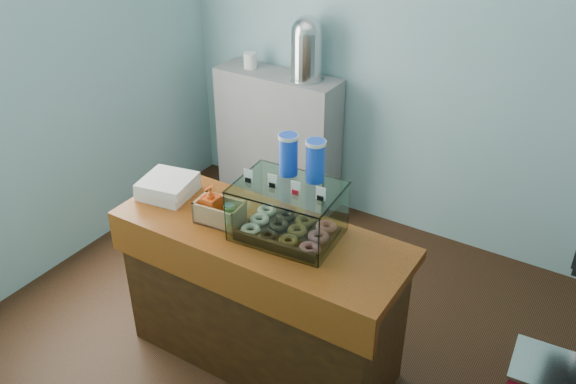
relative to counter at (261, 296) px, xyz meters
The scene contains 8 objects.
ground 0.52m from the counter, 90.00° to the left, with size 3.50×3.50×0.00m, color black.
room_shell 1.27m from the counter, 84.37° to the left, with size 3.54×3.04×2.82m.
counter is the anchor object (origin of this frame).
back_shelf 1.82m from the counter, 119.76° to the left, with size 1.00×0.32×1.10m, color gray.
display_case 0.63m from the counter, 28.93° to the left, with size 0.55×0.43×0.50m.
condiment_crate 0.57m from the counter, behind, with size 0.26×0.17×0.20m.
pastry_boxes 0.81m from the counter, behind, with size 0.33×0.33×0.11m.
coffee_urn 1.93m from the counter, 112.33° to the left, with size 0.26×0.26×0.47m.
Camera 1 is at (1.51, -2.40, 2.69)m, focal length 38.00 mm.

